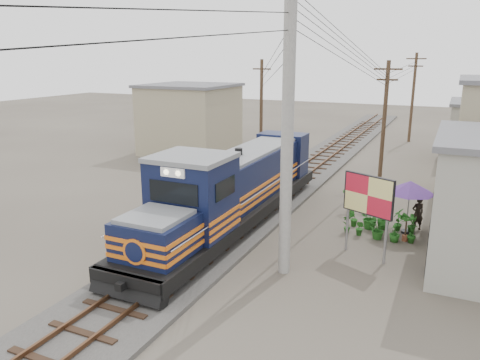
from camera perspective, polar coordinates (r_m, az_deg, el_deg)
The scene contains 14 objects.
ground at distance 18.34m, azimuth -4.56°, elevation -8.41°, with size 120.00×120.00×0.00m, color #473F35.
ballast at distance 26.97m, azimuth 5.88°, elevation -0.57°, with size 3.60×70.00×0.16m, color #595651.
track at distance 26.93m, azimuth 5.89°, elevation -0.20°, with size 1.15×70.00×0.12m.
locomotive at distance 20.07m, azimuth -0.83°, elevation -1.32°, with size 2.74×14.91×3.70m.
utility_pole_main at distance 15.10m, azimuth 5.82°, elevation 6.28°, with size 0.40×0.40×10.00m.
wooden_pole_mid at distance 29.10m, azimuth 17.18°, elevation 7.22°, with size 1.60×0.24×7.00m.
wooden_pole_far at distance 42.90m, azimuth 20.32°, elevation 9.59°, with size 1.60×0.24×7.50m.
wooden_pole_left at distance 35.43m, azimuth 2.61°, elevation 9.13°, with size 1.60×0.24×7.00m.
power_lines at distance 24.63m, azimuth 4.84°, elevation 15.61°, with size 9.65×19.00×3.30m.
shophouse_left at distance 36.01m, azimuth -6.09°, elevation 7.44°, with size 6.30×6.30×5.20m.
billboard at distance 17.47m, azimuth 15.36°, elevation -2.08°, with size 1.90×0.93×3.13m.
market_umbrella at distance 20.50m, azimuth 20.03°, elevation -0.85°, with size 2.13×2.13×2.27m.
vendor at distance 21.37m, azimuth 20.84°, elevation -3.81°, with size 0.54×0.36×1.49m, color black.
plant_nursery at distance 20.59m, azimuth 16.74°, elevation -4.99°, with size 3.13×2.06×1.07m.
Camera 1 is at (8.37, -14.62, 7.25)m, focal length 35.00 mm.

